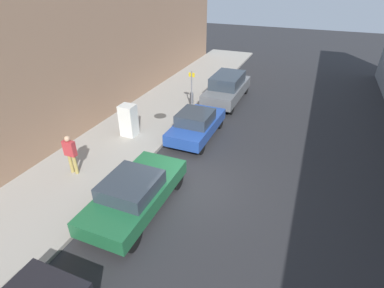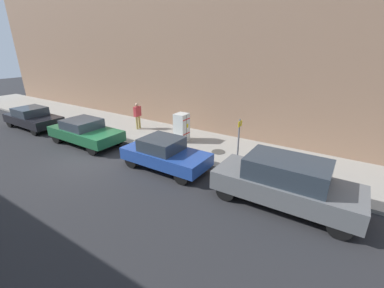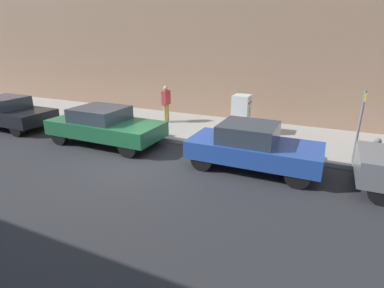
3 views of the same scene
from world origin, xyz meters
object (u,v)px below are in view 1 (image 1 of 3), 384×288
(pedestrian_walking_far, at_px, (70,152))
(parked_suv_gray, at_px, (227,88))
(parked_sedan_green, at_px, (135,193))
(parked_hatchback_blue, at_px, (196,124))
(street_sign_post, at_px, (192,88))
(discarded_refrigerator, at_px, (129,120))
(fire_hydrant, at_px, (192,98))

(pedestrian_walking_far, distance_m, parked_suv_gray, 10.75)
(parked_sedan_green, relative_size, parked_hatchback_blue, 1.11)
(parked_sedan_green, bearing_deg, street_sign_post, 99.55)
(discarded_refrigerator, distance_m, pedestrian_walking_far, 3.69)
(parked_hatchback_blue, bearing_deg, discarded_refrigerator, -158.08)
(pedestrian_walking_far, bearing_deg, parked_hatchback_blue, -144.35)
(discarded_refrigerator, height_order, street_sign_post, street_sign_post)
(discarded_refrigerator, height_order, parked_hatchback_blue, discarded_refrigerator)
(fire_hydrant, distance_m, pedestrian_walking_far, 8.60)
(street_sign_post, xyz_separation_m, parked_hatchback_blue, (1.45, -2.89, -0.70))
(discarded_refrigerator, height_order, fire_hydrant, discarded_refrigerator)
(discarded_refrigerator, distance_m, street_sign_post, 4.48)
(parked_sedan_green, bearing_deg, fire_hydrant, 100.43)
(discarded_refrigerator, relative_size, pedestrian_walking_far, 0.93)
(pedestrian_walking_far, relative_size, parked_hatchback_blue, 0.43)
(fire_hydrant, xyz_separation_m, parked_sedan_green, (1.69, -9.20, 0.18))
(street_sign_post, relative_size, parked_suv_gray, 0.47)
(fire_hydrant, height_order, parked_hatchback_blue, parked_hatchback_blue)
(street_sign_post, bearing_deg, discarded_refrigerator, -111.82)
(discarded_refrigerator, bearing_deg, fire_hydrant, 73.43)
(pedestrian_walking_far, relative_size, parked_sedan_green, 0.39)
(parked_hatchback_blue, height_order, parked_suv_gray, parked_suv_gray)
(fire_hydrant, bearing_deg, discarded_refrigerator, -106.57)
(pedestrian_walking_far, xyz_separation_m, parked_suv_gray, (3.40, 10.20, -0.22))
(pedestrian_walking_far, bearing_deg, discarded_refrigerator, -114.33)
(fire_hydrant, distance_m, parked_suv_gray, 2.48)
(parked_hatchback_blue, bearing_deg, parked_suv_gray, 90.00)
(discarded_refrigerator, xyz_separation_m, pedestrian_walking_far, (-0.30, -3.68, 0.19))
(discarded_refrigerator, relative_size, parked_hatchback_blue, 0.40)
(discarded_refrigerator, xyz_separation_m, parked_hatchback_blue, (3.10, 1.25, -0.20))
(fire_hydrant, bearing_deg, pedestrian_walking_far, -101.45)
(pedestrian_walking_far, height_order, parked_sedan_green, pedestrian_walking_far)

